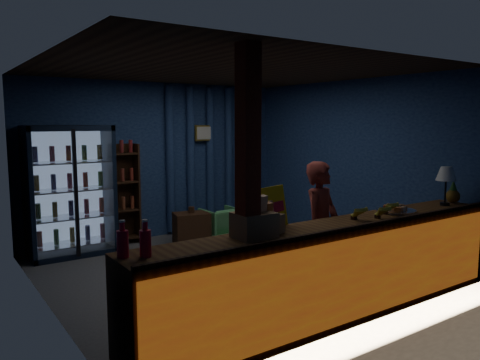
% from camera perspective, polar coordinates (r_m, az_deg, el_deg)
% --- Properties ---
extents(ground, '(4.60, 4.60, 0.00)m').
position_cam_1_polar(ground, '(6.38, -1.33, -10.68)').
color(ground, '#515154').
rests_on(ground, ground).
extents(room_walls, '(4.60, 4.60, 4.60)m').
position_cam_1_polar(room_walls, '(6.09, -1.38, 3.52)').
color(room_walls, navy).
rests_on(room_walls, ground).
extents(counter, '(4.40, 0.57, 0.99)m').
position_cam_1_polar(counter, '(4.83, 11.39, -10.83)').
color(counter, brown).
rests_on(counter, ground).
extents(support_post, '(0.16, 0.16, 2.60)m').
position_cam_1_polar(support_post, '(3.97, 0.96, -2.37)').
color(support_post, maroon).
rests_on(support_post, ground).
extents(beverage_cooler, '(1.20, 0.62, 1.90)m').
position_cam_1_polar(beverage_cooler, '(7.30, -20.13, -1.33)').
color(beverage_cooler, black).
rests_on(beverage_cooler, ground).
extents(bottle_shelf, '(0.50, 0.28, 1.60)m').
position_cam_1_polar(bottle_shelf, '(7.70, -14.22, -1.73)').
color(bottle_shelf, '#3D2513').
rests_on(bottle_shelf, ground).
extents(curtain_folds, '(1.74, 0.14, 2.50)m').
position_cam_1_polar(curtain_folds, '(8.45, -3.64, 2.70)').
color(curtain_folds, navy).
rests_on(curtain_folds, room_walls).
extents(framed_picture, '(0.36, 0.04, 0.28)m').
position_cam_1_polar(framed_picture, '(8.31, -4.40, 5.73)').
color(framed_picture, gold).
rests_on(framed_picture, room_walls).
extents(shopkeeper, '(0.64, 0.53, 1.52)m').
position_cam_1_polar(shopkeeper, '(5.37, 9.84, -5.84)').
color(shopkeeper, maroon).
rests_on(shopkeeper, ground).
extents(green_chair, '(0.57, 0.58, 0.53)m').
position_cam_1_polar(green_chair, '(7.84, -2.38, -5.29)').
color(green_chair, '#54A85E').
rests_on(green_chair, ground).
extents(side_table, '(0.63, 0.52, 0.60)m').
position_cam_1_polar(side_table, '(7.58, -5.92, -5.86)').
color(side_table, '#3D2513').
rests_on(side_table, ground).
extents(yellow_sign, '(0.50, 0.23, 0.39)m').
position_cam_1_polar(yellow_sign, '(4.41, 3.60, -3.44)').
color(yellow_sign, yellow).
rests_on(yellow_sign, counter).
extents(soda_bottles, '(0.23, 0.17, 0.28)m').
position_cam_1_polar(soda_bottles, '(3.60, -12.79, -7.39)').
color(soda_bottles, red).
rests_on(soda_bottles, counter).
extents(snack_box_left, '(0.35, 0.29, 0.36)m').
position_cam_1_polar(snack_box_left, '(4.08, 1.73, -5.27)').
color(snack_box_left, '#A1704E').
rests_on(snack_box_left, counter).
extents(snack_box_centre, '(0.32, 0.28, 0.29)m').
position_cam_1_polar(snack_box_centre, '(4.24, 3.25, -5.19)').
color(snack_box_centre, '#A1704E').
rests_on(snack_box_centre, counter).
extents(pastry_tray, '(0.44, 0.44, 0.07)m').
position_cam_1_polar(pastry_tray, '(5.54, 18.48, -3.42)').
color(pastry_tray, silver).
rests_on(pastry_tray, counter).
extents(banana_bunches, '(0.72, 0.29, 0.16)m').
position_cam_1_polar(banana_bunches, '(5.11, 16.19, -3.59)').
color(banana_bunches, gold).
rests_on(banana_bunches, counter).
extents(table_lamp, '(0.24, 0.24, 0.47)m').
position_cam_1_polar(table_lamp, '(6.10, 23.84, 0.53)').
color(table_lamp, black).
rests_on(table_lamp, counter).
extents(pineapple, '(0.17, 0.17, 0.29)m').
position_cam_1_polar(pineapple, '(6.31, 24.52, -1.57)').
color(pineapple, '#93571A').
rests_on(pineapple, counter).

